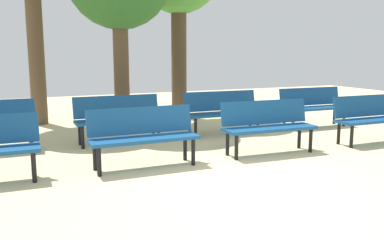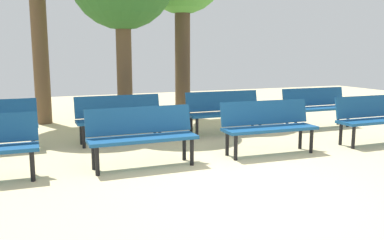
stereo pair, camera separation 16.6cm
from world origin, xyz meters
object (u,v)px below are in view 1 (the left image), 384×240
at_px(bench_r0_c3, 372,115).
at_px(bench_r1_c1, 118,116).
at_px(bench_r0_c1, 143,133).
at_px(bench_r1_c2, 223,110).
at_px(bench_r1_c3, 313,105).
at_px(bench_r0_c2, 268,123).

relative_size(bench_r0_c3, bench_r1_c1, 1.00).
bearing_deg(bench_r0_c1, bench_r1_c2, 37.76).
xyz_separation_m(bench_r0_c1, bench_r0_c3, (4.42, -0.12, 0.00)).
height_order(bench_r0_c1, bench_r1_c2, same).
bearing_deg(bench_r1_c3, bench_r0_c2, -143.36).
relative_size(bench_r1_c2, bench_r1_c3, 1.00).
xyz_separation_m(bench_r0_c1, bench_r1_c3, (4.48, 1.62, 0.00)).
bearing_deg(bench_r1_c2, bench_r0_c3, -37.63).
bearing_deg(bench_r0_c1, bench_r0_c2, -0.53).
relative_size(bench_r0_c1, bench_r0_c3, 1.00).
distance_m(bench_r0_c2, bench_r1_c1, 2.74).
relative_size(bench_r0_c1, bench_r1_c2, 0.99).
bearing_deg(bench_r1_c2, bench_r0_c2, -90.51).
height_order(bench_r0_c1, bench_r1_c3, same).
height_order(bench_r0_c3, bench_r1_c3, same).
bearing_deg(bench_r0_c1, bench_r1_c3, 20.28).
height_order(bench_r0_c2, bench_r0_c3, same).
xyz_separation_m(bench_r0_c3, bench_r1_c3, (0.06, 1.73, 0.00)).
distance_m(bench_r0_c1, bench_r1_c1, 1.74).
bearing_deg(bench_r0_c1, bench_r0_c3, -1.06).
height_order(bench_r0_c1, bench_r1_c1, same).
relative_size(bench_r1_c1, bench_r1_c2, 0.99).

